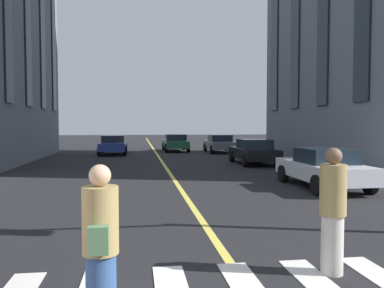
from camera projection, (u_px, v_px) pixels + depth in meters
lane_centre_line at (163, 164)px, 22.11m from camera, size 80.00×0.16×0.01m
car_black_near at (254, 151)px, 21.91m from camera, size 4.40×1.95×1.37m
car_grey_oncoming at (220, 143)px, 30.93m from camera, size 4.40×1.95×1.37m
car_blue_far at (113, 145)px, 28.96m from camera, size 4.40×1.95×1.37m
car_white_trailing at (323, 167)px, 13.72m from camera, size 4.40×1.95×1.37m
car_green_parked_b at (175, 142)px, 32.39m from camera, size 4.40×1.95×1.37m
pedestrian_near at (333, 211)px, 5.80m from camera, size 0.38×0.38×1.85m
pedestrian_companion at (101, 248)px, 4.18m from camera, size 0.50×0.38×1.77m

